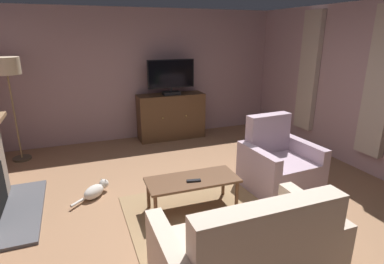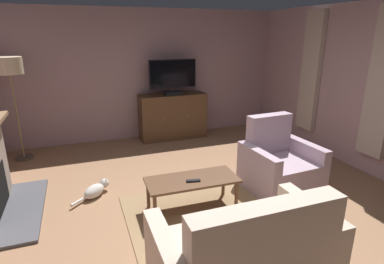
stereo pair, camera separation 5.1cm
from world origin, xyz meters
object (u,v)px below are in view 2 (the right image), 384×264
Objects in this scene: television at (173,76)px; armchair_angled_to_table at (279,166)px; tv_remote at (193,181)px; cat at (96,190)px; tv_cabinet at (173,117)px; floor_lamp at (10,73)px; sofa_floral at (246,253)px; coffee_table at (192,182)px.

television is 0.94× the size of armchair_angled_to_table.
armchair_angled_to_table is (1.37, 0.19, -0.10)m from tv_remote.
cat is (-1.73, -1.99, -1.22)m from television.
floor_lamp is (-2.83, -0.21, 1.06)m from tv_cabinet.
floor_lamp reaches higher than cat.
television is 4.24m from sofa_floral.
cat is at bearing -130.96° from television.
coffee_table is 1.32m from sofa_floral.
floor_lamp is (-3.58, 2.48, 1.17)m from armchair_angled_to_table.
television is at bearing 3.23° from floor_lamp.
coffee_table is at bearing -102.19° from tv_cabinet.
floor_lamp is at bearing 130.53° from coffee_table.
armchair_angled_to_table is (0.75, -2.69, -0.12)m from tv_cabinet.
coffee_table is 1.39m from cat.
sofa_floral is 0.90× the size of floor_lamp.
television reaches higher than coffee_table.
tv_remote is 1.39m from armchair_angled_to_table.
tv_remote is 1.43m from cat.
armchair_angled_to_table is at bearing -14.67° from cat.
television is 2.92m from armchair_angled_to_table.
television is 0.54× the size of floor_lamp.
floor_lamp is at bearing 121.07° from cat.
armchair_angled_to_table is 0.58× the size of floor_lamp.
coffee_table is 2.18× the size of cat.
television is at bearing -90.00° from tv_cabinet.
sofa_floral is at bearing -98.22° from tv_cabinet.
tv_cabinet is 2.70m from cat.
tv_remote is at bearing 91.10° from sofa_floral.
tv_cabinet is 2.60× the size of cat.
cat is 2.56m from floor_lamp.
floor_lamp reaches higher than coffee_table.
television is 1.82× the size of cat.
coffee_table is at bearing -49.47° from floor_lamp.
tv_cabinet is at bearing 4.30° from floor_lamp.
floor_lamp is at bearing 119.71° from sofa_floral.
sofa_floral is at bearing -61.51° from cat.
tv_remote is 1.25m from sofa_floral.
sofa_floral is 3.01× the size of cat.
coffee_table is at bearing -88.58° from tv_remote.
television is at bearing 105.90° from armchair_angled_to_table.
tv_cabinet is at bearing 49.79° from cat.
television is at bearing -91.27° from tv_remote.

